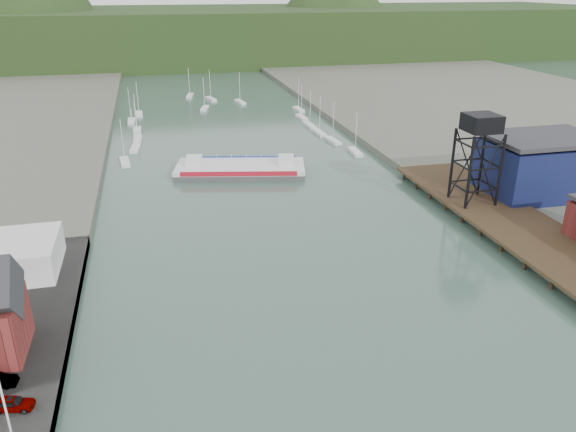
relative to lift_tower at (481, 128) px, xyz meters
name	(u,v)px	position (x,y,z in m)	size (l,w,h in m)	color
east_pier	(524,229)	(2.00, -13.00, -13.75)	(14.00, 70.00, 2.45)	black
flagpole	(11,431)	(-68.00, -48.00, -8.05)	(0.16, 0.16, 12.00)	silver
lift_tower	(481,128)	(0.00, 0.00, 0.00)	(6.50, 6.50, 16.00)	black
blue_shed	(540,166)	(15.00, 2.00, -8.59)	(20.50, 14.50, 11.30)	#0D1239
marina_sailboats	(223,122)	(-34.92, 80.46, -15.30)	(57.71, 92.65, 0.90)	silver
distant_hills	(175,39)	(-38.98, 243.35, -5.27)	(500.00, 120.00, 80.00)	#1F3216
chain_ferry	(240,169)	(-37.52, 32.24, -14.49)	(29.83, 17.01, 4.04)	#444446
car_west_a	(12,403)	(-70.75, -37.90, -13.36)	(1.63, 4.04, 1.38)	#999999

